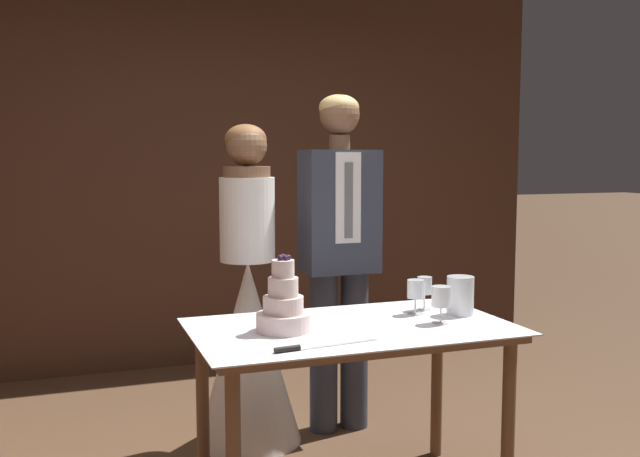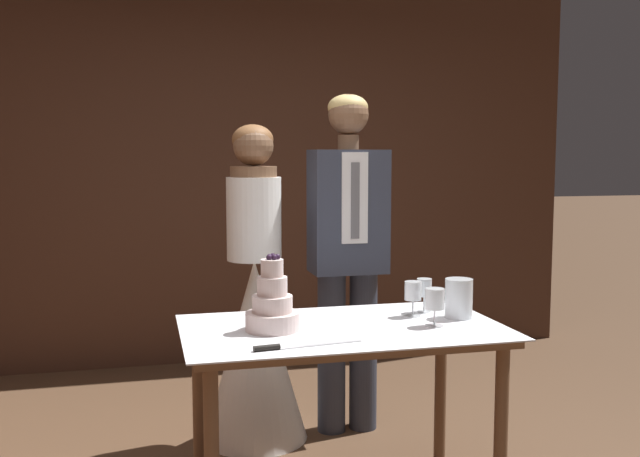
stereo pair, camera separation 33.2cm
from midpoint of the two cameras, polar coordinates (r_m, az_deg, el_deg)
name	(u,v)px [view 1 (the left image)]	position (r m, az deg, el deg)	size (l,w,h in m)	color
wall_back	(213,157)	(5.14, -10.40, 5.61)	(5.02, 0.12, 2.93)	#472B1E
cake_table	(351,348)	(3.03, -0.63, -9.56)	(1.34, 0.78, 0.77)	brown
tiered_cake	(283,307)	(2.92, -6.24, -6.31)	(0.22, 0.22, 0.32)	beige
cake_knife	(307,347)	(2.67, -4.66, -9.49)	(0.43, 0.07, 0.02)	silver
wine_glass_near	(441,299)	(3.05, 6.60, -5.62)	(0.08, 0.08, 0.16)	silver
wine_glass_middle	(425,287)	(3.31, 5.53, -4.74)	(0.07, 0.07, 0.16)	silver
wine_glass_far	(415,291)	(3.22, 4.73, -5.02)	(0.08, 0.08, 0.16)	silver
hurricane_candle	(460,296)	(3.23, 8.29, -5.43)	(0.12, 0.12, 0.17)	silver
bride	(248,327)	(3.72, -8.32, -7.84)	(0.54, 0.54, 1.64)	white
groom	(339,245)	(3.78, -0.95, -1.31)	(0.39, 0.25, 1.80)	#333847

